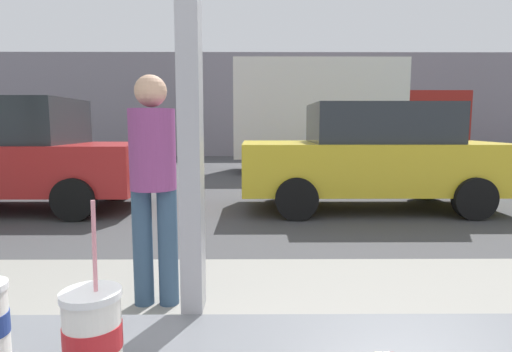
{
  "coord_description": "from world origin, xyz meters",
  "views": [
    {
      "loc": [
        0.14,
        -0.88,
        1.41
      ],
      "look_at": [
        0.17,
        2.97,
        0.93
      ],
      "focal_mm": 29.16,
      "sensor_mm": 36.0,
      "label": 1
    }
  ],
  "objects": [
    {
      "name": "parked_car_red",
      "position": [
        -3.82,
        6.03,
        0.92
      ],
      "size": [
        4.16,
        1.97,
        1.84
      ],
      "color": "red",
      "rests_on": "ground"
    },
    {
      "name": "box_truck",
      "position": [
        2.67,
        11.67,
        1.72
      ],
      "size": [
        6.56,
        2.44,
        3.23
      ],
      "color": "silver",
      "rests_on": "ground"
    },
    {
      "name": "sidewalk_strip",
      "position": [
        0.0,
        1.6,
        0.06
      ],
      "size": [
        16.0,
        2.8,
        0.12
      ],
      "primitive_type": "cube",
      "color": "gray",
      "rests_on": "ground"
    },
    {
      "name": "building_facade_far",
      "position": [
        0.0,
        18.43,
        2.29
      ],
      "size": [
        28.0,
        1.2,
        4.58
      ],
      "primitive_type": "cube",
      "color": "gray",
      "rests_on": "ground"
    },
    {
      "name": "parked_car_yellow",
      "position": [
        2.14,
        6.03,
        0.89
      ],
      "size": [
        4.27,
        1.91,
        1.76
      ],
      "color": "gold",
      "rests_on": "ground"
    },
    {
      "name": "ground_plane",
      "position": [
        0.0,
        8.0,
        0.0
      ],
      "size": [
        60.0,
        60.0,
        0.0
      ],
      "primitive_type": "plane",
      "color": "#424244"
    },
    {
      "name": "pedestrian",
      "position": [
        -0.56,
        2.01,
        1.05
      ],
      "size": [
        0.32,
        0.32,
        1.63
      ],
      "color": "#314965",
      "rests_on": "sidewalk_strip"
    },
    {
      "name": "soda_cup_left",
      "position": [
        -0.13,
        -0.21,
        1.05
      ],
      "size": [
        0.1,
        0.1,
        0.32
      ],
      "color": "silver",
      "rests_on": "window_counter"
    }
  ]
}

